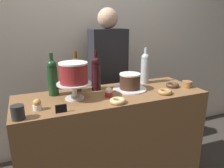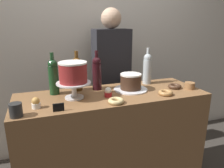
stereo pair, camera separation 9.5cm
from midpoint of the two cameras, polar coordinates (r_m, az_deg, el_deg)
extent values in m
cube|color=silver|center=(2.39, -9.24, 12.16)|extent=(6.00, 0.05, 2.60)
cube|color=brown|center=(1.87, -1.51, -16.10)|extent=(1.48, 0.53, 0.92)
cylinder|color=silver|center=(1.60, -11.66, -3.70)|extent=(0.14, 0.14, 0.01)
cylinder|color=silver|center=(1.58, -11.78, -1.78)|extent=(0.04, 0.04, 0.10)
cylinder|color=silver|center=(1.56, -11.90, 0.14)|extent=(0.25, 0.25, 0.01)
cylinder|color=maroon|center=(1.54, -12.05, 2.77)|extent=(0.20, 0.20, 0.14)
cylinder|color=white|center=(1.53, -12.22, 5.50)|extent=(0.20, 0.20, 0.01)
cylinder|color=white|center=(1.77, 3.25, -1.37)|extent=(0.28, 0.28, 0.01)
cylinder|color=#3D2619|center=(1.76, 3.29, 0.59)|extent=(0.17, 0.17, 0.12)
cylinder|color=white|center=(1.74, 3.32, 2.62)|extent=(0.17, 0.17, 0.01)
cylinder|color=black|center=(1.75, -5.85, 1.89)|extent=(0.08, 0.08, 0.22)
sphere|color=black|center=(1.72, -5.97, 5.99)|extent=(0.07, 0.07, 0.07)
cylinder|color=black|center=(1.71, -6.02, 7.66)|extent=(0.03, 0.03, 0.08)
cylinder|color=#5B3814|center=(1.74, -11.10, 1.63)|extent=(0.08, 0.08, 0.22)
sphere|color=#5B3814|center=(1.72, -11.33, 5.73)|extent=(0.07, 0.07, 0.07)
cylinder|color=#5B3814|center=(1.71, -11.43, 7.41)|extent=(0.03, 0.03, 0.08)
cylinder|color=#B2BCC1|center=(1.96, 7.45, 3.40)|extent=(0.08, 0.08, 0.22)
sphere|color=#B2BCC1|center=(1.93, 7.58, 7.07)|extent=(0.07, 0.07, 0.07)
cylinder|color=#B2BCC1|center=(1.93, 7.64, 8.56)|extent=(0.03, 0.03, 0.08)
cylinder|color=#193D1E|center=(1.68, -17.15, 0.68)|extent=(0.08, 0.08, 0.22)
sphere|color=#193D1E|center=(1.66, -17.51, 4.91)|extent=(0.07, 0.07, 0.07)
cylinder|color=#193D1E|center=(1.65, -17.66, 6.64)|extent=(0.03, 0.03, 0.08)
cylinder|color=white|center=(1.47, -21.17, -5.87)|extent=(0.06, 0.06, 0.03)
sphere|color=#CC9347|center=(1.46, -21.30, -4.73)|extent=(0.05, 0.05, 0.05)
cylinder|color=red|center=(1.60, -2.58, -2.89)|extent=(0.06, 0.06, 0.03)
sphere|color=white|center=(1.59, -2.60, -1.83)|extent=(0.05, 0.05, 0.05)
torus|color=#B27F47|center=(1.71, 12.48, -2.07)|extent=(0.11, 0.11, 0.03)
torus|color=#472D1E|center=(1.90, 14.57, -0.33)|extent=(0.11, 0.11, 0.03)
torus|color=#E0C17F|center=(1.48, -0.30, -4.55)|extent=(0.11, 0.11, 0.03)
cylinder|color=olive|center=(1.93, 18.12, -0.71)|extent=(0.08, 0.08, 0.01)
cylinder|color=olive|center=(1.92, 18.15, -0.40)|extent=(0.08, 0.08, 0.01)
cylinder|color=olive|center=(1.92, 18.17, -0.09)|extent=(0.08, 0.08, 0.01)
cylinder|color=olive|center=(1.92, 18.20, 0.23)|extent=(0.08, 0.08, 0.01)
cylinder|color=olive|center=(1.92, 18.23, 0.55)|extent=(0.08, 0.08, 0.01)
cube|color=black|center=(1.38, -15.46, -6.40)|extent=(0.07, 0.01, 0.05)
cylinder|color=#282828|center=(1.37, -25.83, -6.91)|extent=(0.08, 0.08, 0.09)
cube|color=black|center=(2.39, -2.17, -9.49)|extent=(0.28, 0.18, 0.85)
cube|color=#232328|center=(2.18, -2.37, 7.33)|extent=(0.36, 0.22, 0.55)
sphere|color=tan|center=(2.15, -2.49, 17.24)|extent=(0.20, 0.20, 0.20)
camera|label=1|loc=(0.05, -91.65, -0.48)|focal=34.03mm
camera|label=2|loc=(0.05, 88.35, 0.48)|focal=34.03mm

